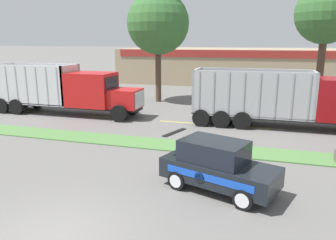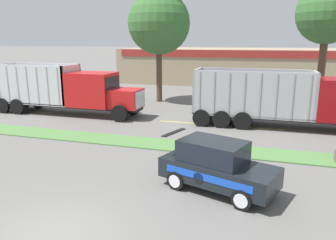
% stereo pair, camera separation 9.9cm
% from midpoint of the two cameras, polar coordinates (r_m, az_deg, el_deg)
% --- Properties ---
extents(ground_plane, '(600.00, 600.00, 0.00)m').
position_cam_midpoint_polar(ground_plane, '(9.86, -19.17, -18.78)').
color(ground_plane, slate).
extents(grass_verge, '(120.00, 1.80, 0.06)m').
position_cam_midpoint_polar(grass_verge, '(16.84, -1.94, -4.16)').
color(grass_verge, '#517F42').
rests_on(grass_verge, ground_plane).
extents(centre_line_2, '(2.40, 0.14, 0.01)m').
position_cam_midpoint_polar(centre_line_2, '(26.29, -21.51, 1.31)').
color(centre_line_2, yellow).
rests_on(centre_line_2, ground_plane).
extents(centre_line_3, '(2.40, 0.14, 0.01)m').
position_cam_midpoint_polar(centre_line_3, '(23.36, -11.04, 0.57)').
color(centre_line_3, yellow).
rests_on(centre_line_3, ground_plane).
extents(centre_line_4, '(2.40, 0.14, 0.01)m').
position_cam_midpoint_polar(centre_line_4, '(21.41, 1.86, -0.36)').
color(centre_line_4, yellow).
rests_on(centre_line_4, ground_plane).
extents(centre_line_5, '(2.40, 0.14, 0.01)m').
position_cam_midpoint_polar(centre_line_5, '(20.72, 16.44, -1.39)').
color(centre_line_5, yellow).
rests_on(centre_line_5, ground_plane).
extents(dump_truck_lead, '(11.00, 2.57, 3.54)m').
position_cam_midpoint_polar(dump_truck_lead, '(24.09, -15.19, 4.74)').
color(dump_truck_lead, black).
rests_on(dump_truck_lead, ground_plane).
extents(dump_truck_trail, '(12.58, 2.68, 3.46)m').
position_cam_midpoint_polar(dump_truck_trail, '(21.15, 24.70, 2.68)').
color(dump_truck_trail, black).
rests_on(dump_truck_trail, ground_plane).
extents(rally_car, '(4.36, 2.92, 1.83)m').
position_cam_midpoint_polar(rally_car, '(11.71, 8.70, -7.86)').
color(rally_car, black).
rests_on(rally_car, ground_plane).
extents(store_building_backdrop, '(31.22, 12.10, 4.23)m').
position_cam_midpoint_polar(store_building_backdrop, '(43.52, 13.92, 9.17)').
color(store_building_backdrop, '#9E896B').
rests_on(store_building_backdrop, ground_plane).
extents(tree_behind_left, '(5.20, 5.20, 10.53)m').
position_cam_midpoint_polar(tree_behind_left, '(28.46, -1.50, 17.53)').
color(tree_behind_left, brown).
rests_on(tree_behind_left, ground_plane).
extents(tree_behind_centre, '(4.41, 4.41, 10.43)m').
position_cam_midpoint_polar(tree_behind_centre, '(27.30, 26.19, 17.19)').
color(tree_behind_centre, brown).
rests_on(tree_behind_centre, ground_plane).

